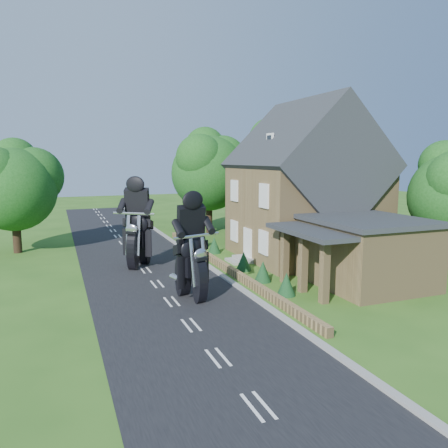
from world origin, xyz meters
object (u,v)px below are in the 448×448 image
object	(u,v)px
motorcycle_follow	(139,254)
garden_wall	(221,265)
motorcycle_lead	(192,284)
house	(305,191)
annex	(364,251)

from	to	relation	value
motorcycle_follow	garden_wall	bearing A→B (deg)	-166.62
motorcycle_lead	garden_wall	bearing A→B (deg)	-140.42
motorcycle_follow	house	bearing A→B (deg)	-148.39
garden_wall	annex	size ratio (longest dim) A/B	3.12
garden_wall	house	size ratio (longest dim) A/B	2.15
house	motorcycle_follow	size ratio (longest dim) A/B	5.90
annex	motorcycle_lead	world-z (taller)	annex
motorcycle_lead	motorcycle_follow	size ratio (longest dim) A/B	0.92
house	annex	bearing A→B (deg)	-95.24
house	motorcycle_follow	bearing A→B (deg)	175.00
motorcycle_lead	motorcycle_follow	xyz separation A→B (m)	(-1.16, 6.91, 0.06)
motorcycle_lead	annex	bearing A→B (deg)	158.25
house	motorcycle_follow	distance (m)	11.31
house	garden_wall	bearing A→B (deg)	-170.83
motorcycle_lead	motorcycle_follow	bearing A→B (deg)	-96.96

